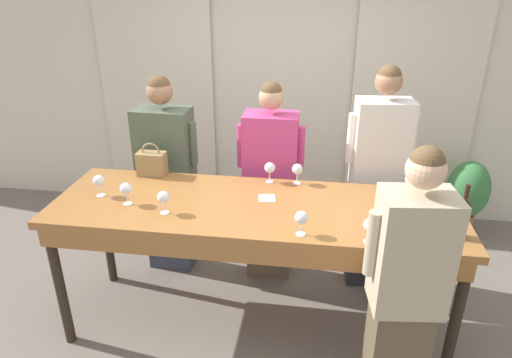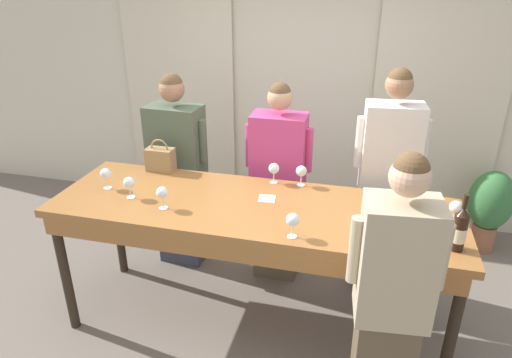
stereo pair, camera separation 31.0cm
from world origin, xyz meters
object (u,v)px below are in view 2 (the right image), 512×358
wine_glass_center_right (378,218)px  guest_cream_sweater (386,187)px  wine_glass_back_right (456,208)px  guest_pink_top (278,185)px  wine_glass_back_mid (426,204)px  wine_glass_near_host (274,169)px  wine_glass_front_mid (416,187)px  host_pouring (390,307)px  wine_glass_center_left (106,174)px  wine_glass_front_right (301,171)px  wine_bottle (460,230)px  wine_glass_front_left (361,232)px  potted_plant (490,205)px  tasting_bar (252,218)px  wine_glass_by_bottle (129,183)px  handbag (160,159)px  wine_glass_center_mid (162,193)px  wine_glass_back_left (293,220)px  guest_olive_jacket (178,173)px

wine_glass_center_right → guest_cream_sweater: (0.07, 0.87, -0.19)m
wine_glass_back_right → guest_pink_top: (-1.25, 0.62, -0.28)m
wine_glass_back_mid → wine_glass_near_host: 1.09m
wine_glass_front_mid → host_pouring: (-0.15, -0.97, -0.26)m
wine_glass_center_left → wine_glass_near_host: same height
wine_glass_front_right → host_pouring: (0.64, -1.04, -0.26)m
wine_bottle → wine_glass_front_left: wine_bottle is taller
wine_glass_center_left → host_pouring: 2.11m
potted_plant → wine_glass_front_left: bearing=-121.0°
wine_glass_front_left → wine_glass_front_right: (-0.46, 0.75, 0.00)m
wine_glass_near_host → host_pouring: bearing=-50.7°
tasting_bar → wine_glass_by_bottle: wine_glass_by_bottle is taller
wine_glass_near_host → guest_cream_sweater: guest_cream_sweater is taller
tasting_bar → wine_glass_front_left: size_ratio=17.68×
guest_cream_sweater → wine_bottle: bearing=-68.3°
wine_bottle → wine_glass_near_host: wine_bottle is taller
wine_bottle → wine_glass_front_mid: wine_bottle is taller
wine_glass_center_right → guest_cream_sweater: size_ratio=0.08×
wine_glass_center_right → handbag: bearing=161.1°
wine_bottle → wine_glass_front_left: 0.54m
tasting_bar → wine_glass_back_mid: (1.10, 0.10, 0.21)m
handbag → potted_plant: 3.04m
wine_glass_back_mid → wine_glass_near_host: size_ratio=1.00×
handbag → wine_glass_back_mid: size_ratio=1.67×
wine_glass_front_right → guest_pink_top: bearing=127.2°
wine_bottle → guest_cream_sweater: (-0.37, 0.93, -0.21)m
wine_glass_back_right → wine_bottle: bearing=-94.4°
wine_glass_by_bottle → guest_cream_sweater: 1.92m
guest_cream_sweater → tasting_bar: bearing=-141.1°
wine_glass_center_mid → wine_glass_back_mid: size_ratio=1.00×
wine_bottle → wine_glass_back_right: 0.31m
wine_glass_front_mid → wine_glass_back_left: bearing=-138.2°
wine_glass_front_mid → guest_olive_jacket: bearing=168.8°
guest_cream_sweater → handbag: bearing=-170.1°
wine_glass_back_right → wine_glass_by_bottle: (-2.13, -0.18, 0.00)m
wine_glass_back_right → guest_pink_top: 1.42m
wine_glass_back_mid → host_pouring: 0.80m
wine_glass_center_left → guest_olive_jacket: (0.24, 0.71, -0.26)m
wine_glass_near_host → wine_glass_center_left: bearing=-161.0°
wine_glass_front_left → wine_glass_back_right: bearing=38.3°
handbag → wine_glass_near_host: size_ratio=1.67×
guest_cream_sweater → host_pouring: size_ratio=1.07×
wine_glass_back_right → guest_pink_top: guest_pink_top is taller
wine_glass_center_left → wine_glass_back_left: (1.42, -0.32, 0.00)m
wine_glass_front_mid → host_pouring: bearing=-98.9°
handbag → wine_bottle: bearing=-16.6°
wine_glass_front_mid → host_pouring: size_ratio=0.09×
wine_glass_near_host → wine_glass_by_bottle: (-0.91, -0.49, 0.00)m
wine_bottle → wine_glass_back_left: bearing=-173.7°
wine_glass_front_mid → guest_cream_sweater: 0.46m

